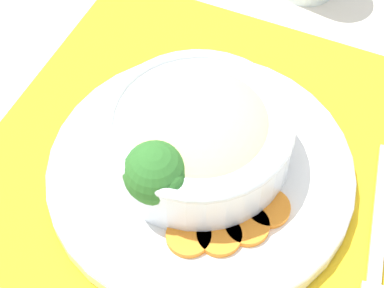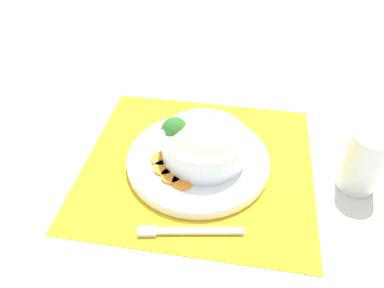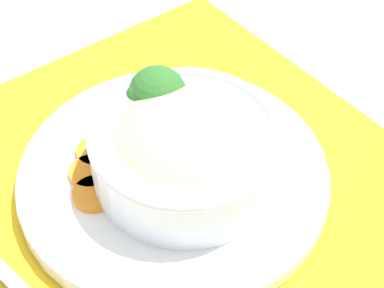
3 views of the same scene
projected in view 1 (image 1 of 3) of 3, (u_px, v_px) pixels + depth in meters
ground_plane at (201, 179)px, 0.62m from camera, size 4.00×4.00×0.00m
placemat at (201, 178)px, 0.62m from camera, size 0.47×0.50×0.00m
plate at (201, 170)px, 0.61m from camera, size 0.29×0.29×0.02m
bowl at (199, 134)px, 0.58m from camera, size 0.17×0.17×0.07m
broccoli_floret at (156, 175)px, 0.54m from camera, size 0.06×0.06×0.08m
carrot_slice_near at (189, 236)px, 0.56m from camera, size 0.04×0.04×0.01m
carrot_slice_middle at (219, 236)px, 0.56m from camera, size 0.04×0.04×0.01m
carrot_slice_far at (247, 226)px, 0.56m from camera, size 0.04×0.04×0.01m
carrot_slice_extra at (268, 208)px, 0.57m from camera, size 0.04×0.04×0.01m
fork at (377, 244)px, 0.57m from camera, size 0.03×0.18×0.01m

